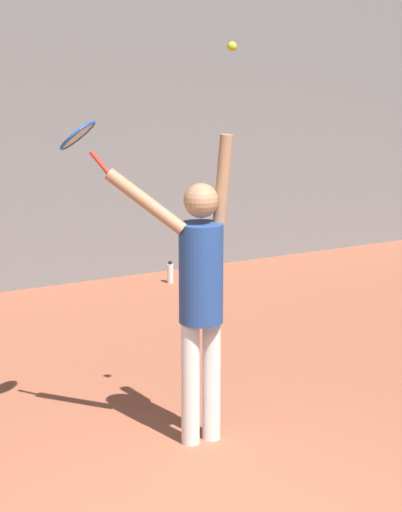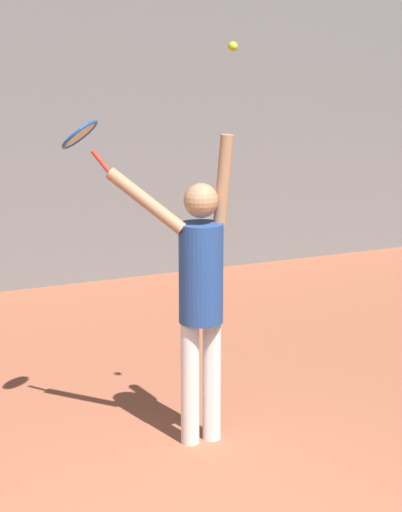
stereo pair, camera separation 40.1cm
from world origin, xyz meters
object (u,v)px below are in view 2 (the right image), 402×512
tennis_player (200,287)px  tennis_racket (81,137)px  tennis_ball (233,46)px  water_bottle (194,273)px

tennis_player → tennis_racket: size_ratio=5.64×
tennis_player → tennis_racket: 1.30m
tennis_player → tennis_ball: size_ratio=33.45×
tennis_racket → tennis_ball: size_ratio=5.93×
tennis_ball → tennis_player: bearing=175.2°
tennis_racket → water_bottle: (2.37, 3.49, -2.04)m
tennis_racket → tennis_ball: 1.18m
water_bottle → tennis_player: bearing=-113.3°
tennis_ball → tennis_racket: bearing=152.8°
tennis_player → tennis_ball: tennis_ball is taller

